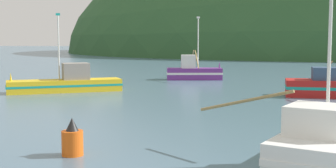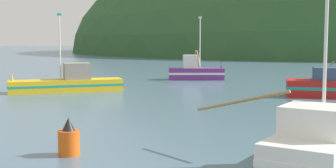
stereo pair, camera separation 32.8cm
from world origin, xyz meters
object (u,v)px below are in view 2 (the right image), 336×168
at_px(fishing_boat_yellow, 68,83).
at_px(channel_buoy, 69,140).
at_px(fishing_boat_red, 334,87).
at_px(fishing_boat_white, 320,143).
at_px(fishing_boat_purple, 195,72).

distance_m(fishing_boat_yellow, channel_buoy, 22.05).
height_order(fishing_boat_red, channel_buoy, fishing_boat_red).
xyz_separation_m(fishing_boat_red, fishing_boat_white, (-4.19, -20.28, 0.01)).
bearing_deg(fishing_boat_purple, fishing_boat_yellow, -135.19).
bearing_deg(fishing_boat_purple, fishing_boat_white, -86.91).
distance_m(fishing_boat_yellow, fishing_boat_purple, 16.44).
xyz_separation_m(fishing_boat_red, fishing_boat_purple, (-12.16, 13.67, 0.11)).
bearing_deg(channel_buoy, fishing_boat_purple, 87.87).
height_order(fishing_boat_red, fishing_boat_purple, fishing_boat_purple).
bearing_deg(fishing_boat_red, fishing_boat_purple, 135.11).
height_order(fishing_boat_white, fishing_boat_purple, fishing_boat_purple).
bearing_deg(fishing_boat_red, channel_buoy, -120.10).
xyz_separation_m(fishing_boat_yellow, fishing_boat_purple, (9.45, 13.46, 0.15)).
relative_size(fishing_boat_yellow, fishing_boat_red, 0.75).
height_order(fishing_boat_white, channel_buoy, fishing_boat_white).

